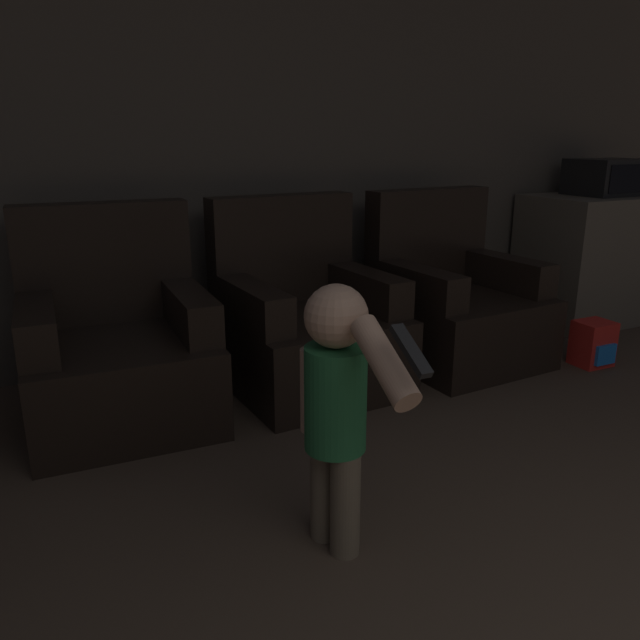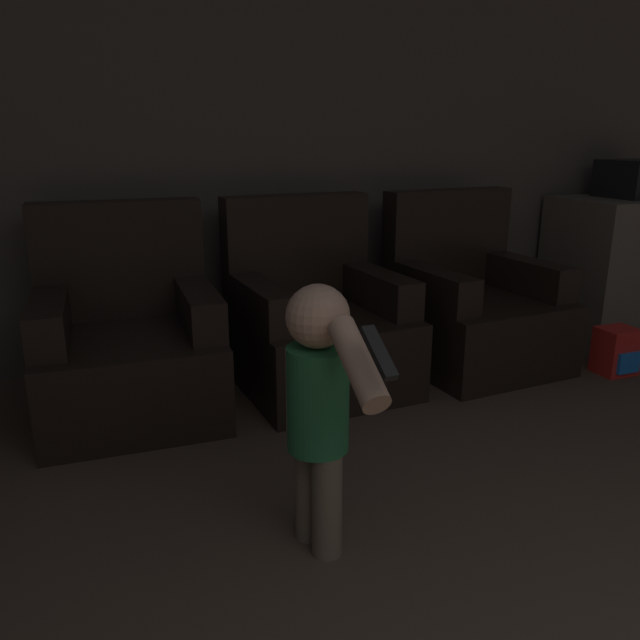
% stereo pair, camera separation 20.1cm
% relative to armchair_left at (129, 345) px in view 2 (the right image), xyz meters
% --- Properties ---
extents(wall_back, '(8.40, 0.05, 2.60)m').
position_rel_armchair_left_xyz_m(wall_back, '(0.86, 0.67, 0.96)').
color(wall_back, '#51493F').
rests_on(wall_back, ground_plane).
extents(armchair_left, '(0.86, 0.87, 1.01)m').
position_rel_armchair_left_xyz_m(armchair_left, '(0.00, 0.00, 0.00)').
color(armchair_left, black).
rests_on(armchair_left, ground_plane).
extents(armchair_middle, '(0.89, 0.91, 1.01)m').
position_rel_armchair_left_xyz_m(armchair_middle, '(0.98, -0.00, 0.00)').
color(armchair_middle, black).
rests_on(armchair_middle, ground_plane).
extents(armchair_right, '(0.90, 0.91, 1.01)m').
position_rel_armchair_left_xyz_m(armchair_right, '(1.97, -0.00, 0.00)').
color(armchair_right, black).
rests_on(armchair_right, ground_plane).
extents(person_toddler, '(0.20, 0.61, 0.90)m').
position_rel_armchair_left_xyz_m(person_toddler, '(0.49, -1.36, 0.19)').
color(person_toddler, brown).
rests_on(person_toddler, ground_plane).
extents(toy_backpack, '(0.21, 0.20, 0.27)m').
position_rel_armchair_left_xyz_m(toy_backpack, '(2.65, -0.48, -0.20)').
color(toy_backpack, red).
rests_on(toy_backpack, ground_plane).
extents(kitchen_counter, '(1.03, 0.67, 0.92)m').
position_rel_armchair_left_xyz_m(kitchen_counter, '(3.45, 0.27, 0.12)').
color(kitchen_counter, '#665B4C').
rests_on(kitchen_counter, ground_plane).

